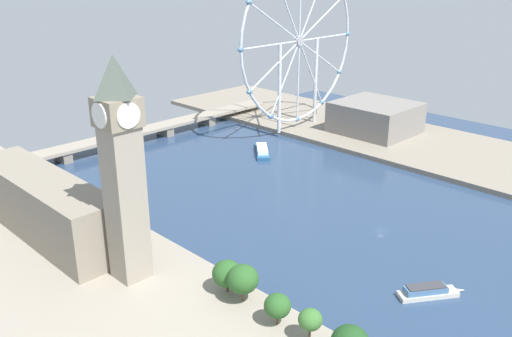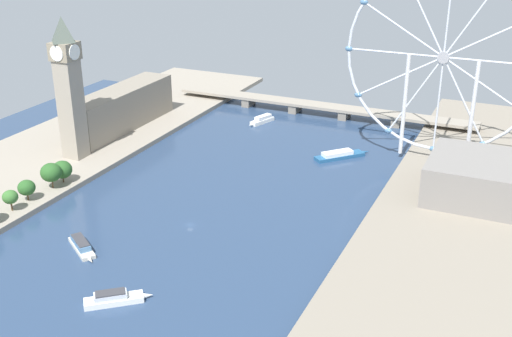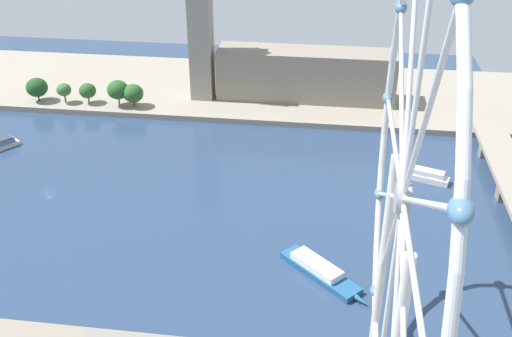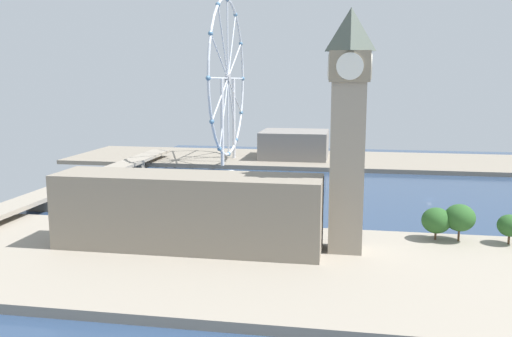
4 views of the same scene
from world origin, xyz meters
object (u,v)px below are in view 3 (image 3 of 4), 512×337
Objects in this scene: clock_tower at (200,19)px; tour_boat_3 at (320,271)px; parliament_block at (306,74)px; ferris_wheel at (402,202)px; tour_boat_4 at (425,176)px.

clock_tower is 165.63m from tour_boat_3.
parliament_block is at bearing 137.84° from tour_boat_3.
tour_boat_4 is (-123.22, 25.48, -61.02)m from ferris_wheel.
parliament_block reaches higher than tour_boat_4.
parliament_block is at bearing -171.33° from ferris_wheel.
ferris_wheel is at bearing 8.67° from parliament_block.
tour_boat_3 is 1.31× the size of tour_boat_4.
tour_boat_3 is (149.76, 14.73, -14.46)m from parliament_block.
tour_boat_3 is (143.10, 70.48, -44.62)m from clock_tower.
tour_boat_3 is 81.90m from tour_boat_4.
ferris_wheel is at bearing -30.76° from tour_boat_3.
parliament_block is 3.10× the size of tour_boat_3.
clock_tower is at bearing -156.14° from ferris_wheel.
parliament_block is at bearing 96.81° from clock_tower.
parliament_block is 151.17m from tour_boat_3.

